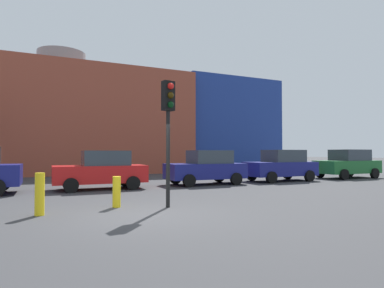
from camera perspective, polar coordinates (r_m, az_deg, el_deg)
name	(u,v)px	position (r m, az deg, el deg)	size (l,w,h in m)	color
ground_plane	(141,214)	(8.90, -8.98, -12.17)	(200.00, 200.00, 0.00)	#38383A
building_backdrop	(61,122)	(30.32, -22.15, 3.58)	(39.44, 11.92, 10.39)	#9E4733
parked_car_2	(102,170)	(15.18, -15.69, -4.44)	(4.02, 1.97, 1.74)	red
parked_car_3	(206,167)	(16.82, 2.57, -4.17)	(4.08, 2.00, 1.77)	navy
parked_car_4	(281,166)	(19.52, 15.47, -3.69)	(4.19, 2.05, 1.81)	navy
parked_car_5	(348,164)	(23.40, 25.82, -3.18)	(4.28, 2.10, 1.85)	#1E662D
traffic_light_island	(169,114)	(9.81, -4.18, 5.28)	(0.40, 0.39, 3.82)	black
bollard_yellow_0	(40,194)	(9.42, -25.34, -8.01)	(0.24, 0.24, 1.11)	yellow
bollard_yellow_1	(117,192)	(10.07, -13.19, -8.24)	(0.24, 0.24, 0.93)	yellow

